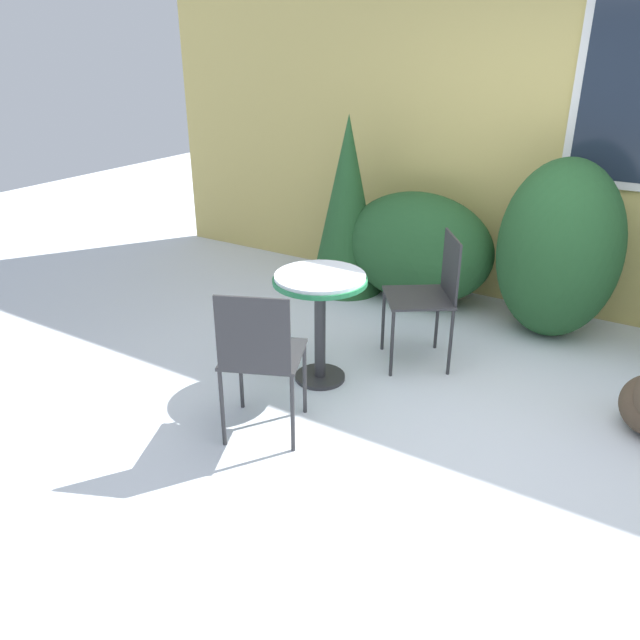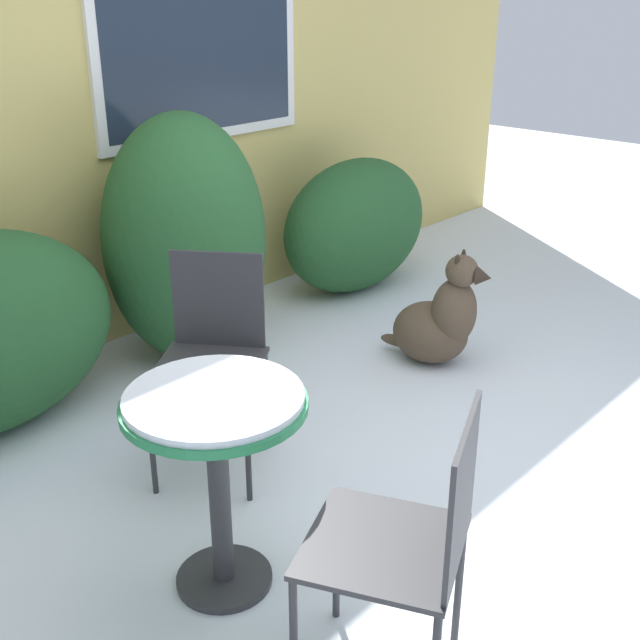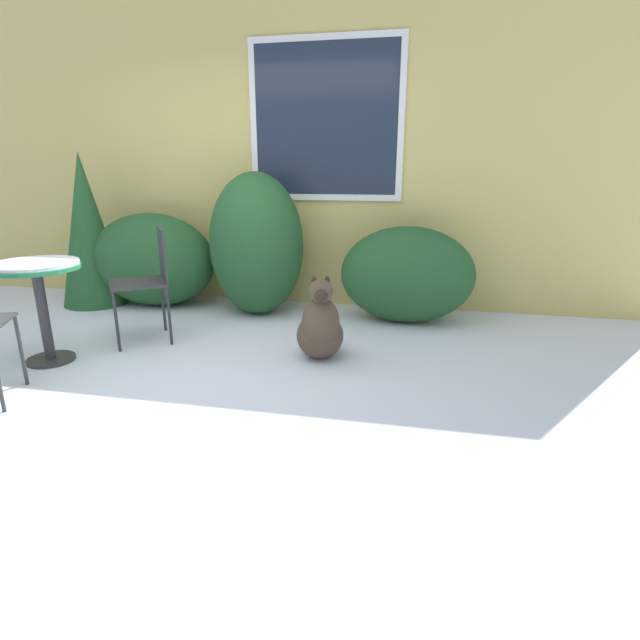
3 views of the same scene
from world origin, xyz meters
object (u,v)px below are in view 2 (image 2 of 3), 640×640
at_px(patio_chair_far_side, 410,539).
at_px(dog, 439,322).
at_px(patio_chair_near_table, 212,351).
at_px(patio_table, 216,437).

distance_m(patio_chair_far_side, dog, 2.27).
bearing_deg(patio_chair_far_side, patio_chair_near_table, -131.45).
height_order(patio_table, dog, patio_table).
bearing_deg(patio_chair_far_side, patio_table, -108.22).
height_order(patio_chair_near_table, patio_chair_far_side, same).
xyz_separation_m(patio_table, patio_chair_far_side, (0.07, -0.74, -0.06)).
relative_size(patio_chair_near_table, patio_chair_far_side, 1.00).
xyz_separation_m(patio_chair_far_side, dog, (1.91, 1.20, -0.29)).
xyz_separation_m(patio_table, patio_chair_near_table, (0.50, 0.61, -0.06)).
bearing_deg(patio_chair_near_table, patio_chair_far_side, -52.93).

